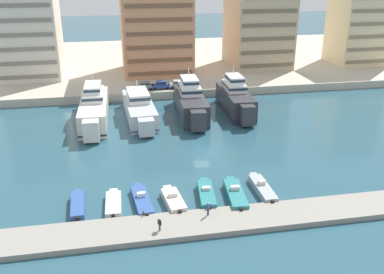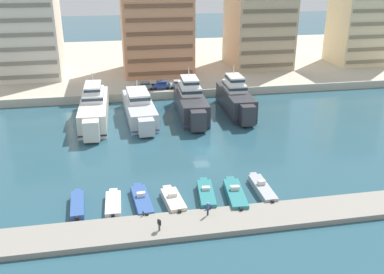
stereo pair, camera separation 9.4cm
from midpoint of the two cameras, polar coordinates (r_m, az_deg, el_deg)
The scene contains 25 objects.
ground_plane at distance 68.81m, azimuth 1.23°, elevation -1.74°, with size 400.00×400.00×0.00m, color #285160.
quay_promenade at distance 128.68m, azimuth -4.69°, elevation 9.94°, with size 180.00×70.00×1.75m, color #BCB29E.
pier_dock at distance 50.69m, azimuth 6.23°, elevation -10.87°, with size 120.00×5.18×0.65m, color gray.
yacht_ivory_far_left at distance 82.65m, azimuth -12.97°, elevation 3.75°, with size 5.35×22.64×8.63m.
yacht_silver_left at distance 82.91m, azimuth -7.07°, elevation 3.83°, with size 5.83×21.00×6.86m.
yacht_charcoal_mid_left at distance 83.98m, azimuth -0.23°, elevation 4.70°, with size 5.67×20.26×9.01m.
yacht_charcoal_center_left at distance 86.10m, azimuth 5.80°, elevation 5.04°, with size 4.99×18.44×9.01m.
motorboat_blue_far_left at distance 54.47m, azimuth -15.04°, elevation -8.82°, with size 1.86×7.01×1.01m.
motorboat_white_left at distance 54.04m, azimuth -10.48°, elevation -8.76°, with size 2.00×6.59×0.86m.
motorboat_blue_mid_left at distance 54.23m, azimuth -6.75°, elevation -8.37°, with size 2.50×8.16×1.35m.
motorboat_cream_center_left at distance 53.62m, azimuth -2.56°, elevation -8.46°, with size 2.60×6.62×1.56m.
motorboat_teal_center at distance 54.91m, azimuth 1.87°, elevation -7.65°, with size 2.57×7.61×1.48m.
motorboat_teal_center_right at distance 55.13m, azimuth 5.74°, elevation -7.63°, with size 2.72×8.34×1.60m.
motorboat_grey_mid_right at distance 57.00m, azimuth 9.30°, elevation -6.81°, with size 1.75×7.94×1.57m.
car_grey_far_left at distance 96.07m, azimuth -6.40°, elevation 6.82°, with size 4.14×2.01×1.80m.
car_blue_left at distance 96.47m, azimuth -4.20°, elevation 6.97°, with size 4.15×2.03×1.80m.
car_silver_mid_left at distance 96.92m, azimuth -1.95°, elevation 7.08°, with size 4.18×2.09×1.80m.
apartment_block_left at distance 112.66m, azimuth -21.04°, elevation 13.25°, with size 14.59×14.57×24.82m.
apartment_block_mid_left at distance 110.81m, azimuth -4.88°, elevation 14.31°, with size 17.28×16.66×24.27m.
apartment_block_center_left at distance 119.67m, azimuth 8.84°, elevation 15.15°, with size 15.66×17.00×26.10m.
apartment_block_center at distance 129.91m, azimuth 21.52°, elevation 14.33°, with size 14.30×13.11×25.46m.
pedestrian_near_edge at distance 47.61m, azimuth -4.41°, elevation -11.38°, with size 0.40×0.53×1.56m.
pedestrian_mid_deck at distance 50.02m, azimuth 2.10°, elevation -9.40°, with size 0.49×0.51×1.72m.
bollard_west at distance 50.60m, azimuth -6.55°, elevation -10.07°, with size 0.20×0.20×0.61m.
bollard_west_mid at distance 51.51m, azimuth 1.98°, elevation -9.29°, with size 0.20×0.20×0.61m.
Camera 1 is at (-13.23, -61.55, 27.79)m, focal length 40.00 mm.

